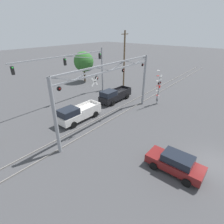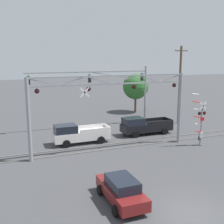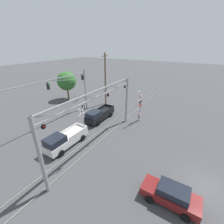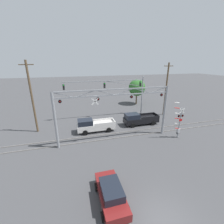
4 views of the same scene
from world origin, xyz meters
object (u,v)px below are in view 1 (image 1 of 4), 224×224
crossing_signal_mast (158,91)px  background_tree_beyond_span (84,62)px  pickup_truck_following (114,95)px  utility_pole_right (124,60)px  pickup_truck_lead (78,113)px  sedan_waiting (175,163)px  crossing_gantry (111,85)px  traffic_signal_span (84,64)px

crossing_signal_mast → background_tree_beyond_span: (1.58, 17.33, 1.93)m
pickup_truck_following → utility_pole_right: bearing=25.4°
crossing_signal_mast → pickup_truck_lead: size_ratio=0.93×
pickup_truck_lead → sedan_waiting: size_ratio=1.31×
crossing_signal_mast → utility_pole_right: size_ratio=0.53×
crossing_signal_mast → pickup_truck_lead: (-10.79, 4.98, -1.11)m
crossing_gantry → utility_pole_right: bearing=30.2°
traffic_signal_span → pickup_truck_following: traffic_signal_span is taller
crossing_signal_mast → background_tree_beyond_span: size_ratio=0.86×
pickup_truck_lead → sedan_waiting: bearing=-93.0°
crossing_gantry → utility_pole_right: (12.03, 7.00, 0.54)m
traffic_signal_span → sedan_waiting: (-6.87, -17.62, -4.42)m
traffic_signal_span → pickup_truck_lead: size_ratio=2.67×
sedan_waiting → background_tree_beyond_span: size_ratio=0.71×
pickup_truck_following → utility_pole_right: 8.44m
pickup_truck_lead → traffic_signal_span: bearing=41.1°
pickup_truck_lead → utility_pole_right: bearing=14.6°
pickup_truck_lead → crossing_signal_mast: bearing=-24.8°
crossing_signal_mast → utility_pole_right: (3.52, 8.71, 2.97)m
crossing_signal_mast → sedan_waiting: (-11.42, -7.21, -1.28)m
pickup_truck_following → background_tree_beyond_span: background_tree_beyond_span is taller
traffic_signal_span → utility_pole_right: (8.08, -1.70, -0.17)m
pickup_truck_following → background_tree_beyond_span: bearing=68.1°
crossing_gantry → crossing_signal_mast: size_ratio=2.84×
crossing_gantry → crossing_signal_mast: 9.01m
sedan_waiting → traffic_signal_span: bearing=68.7°
pickup_truck_lead → background_tree_beyond_span: background_tree_beyond_span is taller
traffic_signal_span → pickup_truck_lead: 9.30m
crossing_signal_mast → traffic_signal_span: bearing=113.6°
crossing_gantry → utility_pole_right: size_ratio=1.50×
crossing_signal_mast → pickup_truck_lead: bearing=155.2°
crossing_signal_mast → pickup_truck_lead: 11.93m
background_tree_beyond_span → traffic_signal_span: bearing=-131.5°
traffic_signal_span → sedan_waiting: 19.42m
pickup_truck_following → utility_pole_right: size_ratio=0.59×
crossing_gantry → sedan_waiting: (-2.92, -8.91, -3.72)m
crossing_signal_mast → traffic_signal_span: traffic_signal_span is taller
pickup_truck_following → sedan_waiting: bearing=-123.0°
pickup_truck_lead → utility_pole_right: 15.34m
crossing_gantry → pickup_truck_following: (5.35, 3.84, -3.55)m
utility_pole_right → traffic_signal_span: bearing=168.1°
pickup_truck_following → crossing_gantry: bearing=-144.3°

